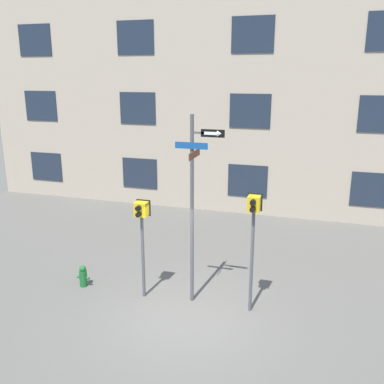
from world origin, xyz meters
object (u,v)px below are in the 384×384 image
Objects in this scene: street_sign_pole at (194,198)px; fire_hydrant at (83,276)px; pedestrian_signal_left at (142,223)px; pedestrian_signal_right at (253,223)px.

street_sign_pole is 4.01m from fire_hydrant.
pedestrian_signal_left is 2.80m from pedestrian_signal_right.
pedestrian_signal_right is (1.46, -0.05, -0.48)m from street_sign_pole.
pedestrian_signal_left is 4.32× the size of fire_hydrant.
street_sign_pole is 1.60× the size of pedestrian_signal_right.
fire_hydrant is (-4.61, -0.08, -2.00)m from pedestrian_signal_right.
street_sign_pole reaches higher than fire_hydrant.
street_sign_pole is 1.54m from pedestrian_signal_right.
street_sign_pole is 1.82× the size of pedestrian_signal_left.
pedestrian_signal_right is at bearing 1.05° from fire_hydrant.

